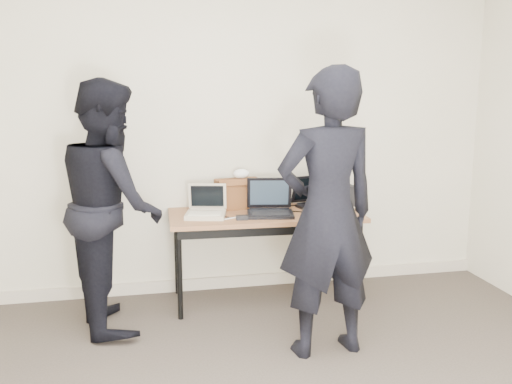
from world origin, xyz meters
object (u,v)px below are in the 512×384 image
object	(u,v)px
laptop_beige	(206,210)
equipment_box	(334,195)
laptop_center	(270,206)
laptop_right	(317,200)
person_observer	(111,205)
person_typist	(327,214)
leather_satchel	(238,193)
desk	(266,221)

from	to	relation	value
laptop_beige	equipment_box	world-z (taller)	laptop_beige
laptop_center	laptop_right	distance (m)	0.48
laptop_beige	laptop_center	distance (m)	0.50
laptop_beige	laptop_right	world-z (taller)	laptop_right
laptop_right	person_observer	size ratio (longest dim) A/B	0.23
person_typist	laptop_center	bearing A→B (deg)	-87.46
leather_satchel	equipment_box	xyz separation A→B (m)	(0.81, -0.04, -0.04)
laptop_right	person_typist	distance (m)	1.13
laptop_center	desk	bearing A→B (deg)	151.89
equipment_box	person_observer	bearing A→B (deg)	-167.89
laptop_beige	person_observer	size ratio (longest dim) A/B	0.20
desk	laptop_center	world-z (taller)	laptop_center
laptop_beige	laptop_right	distance (m)	0.95
desk	leather_satchel	xyz separation A→B (m)	(-0.18, 0.23, 0.19)
laptop_center	person_typist	world-z (taller)	person_typist
leather_satchel	person_typist	distance (m)	1.22
desk	equipment_box	xyz separation A→B (m)	(0.63, 0.19, 0.14)
desk	laptop_right	size ratio (longest dim) A/B	3.71
desk	person_typist	distance (m)	0.99
laptop_beige	leather_satchel	xyz separation A→B (m)	(0.29, 0.23, 0.08)
person_observer	desk	bearing A→B (deg)	-91.28
equipment_box	person_observer	world-z (taller)	person_observer
leather_satchel	person_observer	bearing A→B (deg)	-164.80
desk	person_observer	distance (m)	1.20
desk	person_typist	size ratio (longest dim) A/B	0.83
laptop_right	person_observer	bearing A→B (deg)	178.54
desk	laptop_beige	world-z (taller)	laptop_beige
leather_satchel	person_observer	size ratio (longest dim) A/B	0.22
laptop_beige	leather_satchel	bearing A→B (deg)	51.42
leather_satchel	equipment_box	distance (m)	0.81
desk	laptop_center	bearing A→B (deg)	-36.31
laptop_beige	person_typist	size ratio (longest dim) A/B	0.19
desk	equipment_box	size ratio (longest dim) A/B	5.15
desk	laptop_center	size ratio (longest dim) A/B	3.73
laptop_beige	equipment_box	bearing A→B (deg)	23.24
equipment_box	person_observer	size ratio (longest dim) A/B	0.17
desk	laptop_right	distance (m)	0.51
desk	leather_satchel	world-z (taller)	leather_satchel
person_observer	laptop_beige	bearing A→B (deg)	-85.11
laptop_beige	laptop_right	size ratio (longest dim) A/B	0.86
laptop_beige	laptop_right	xyz separation A→B (m)	(0.94, 0.15, 0.01)
desk	person_typist	world-z (taller)	person_typist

